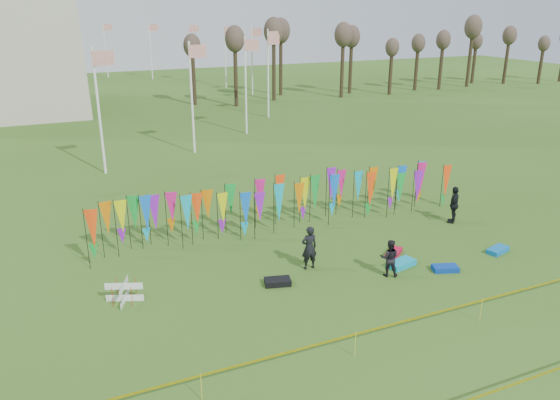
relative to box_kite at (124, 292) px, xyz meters
name	(u,v)px	position (x,y,z in m)	size (l,w,h in m)	color
ground	(368,302)	(8.21, -3.68, -0.39)	(160.00, 160.00, 0.00)	#2E5016
banner_row	(288,198)	(8.49, 3.98, 1.18)	(18.64, 0.64, 2.45)	black
caution_tape_near	(408,321)	(7.98, -6.35, 0.39)	(26.00, 0.02, 0.90)	yellow
caution_tape_far	(495,392)	(7.98, -10.08, 0.39)	(26.00, 0.02, 0.90)	yellow
tree_line	(398,41)	(40.21, 40.32, 5.78)	(53.92, 1.92, 7.84)	#3B2D1D
box_kite	(124,292)	(0.00, 0.00, 0.00)	(0.71, 0.71, 0.79)	#BA120D
person_left	(309,248)	(7.45, -0.33, 0.55)	(0.69, 0.50, 1.88)	black
person_mid	(389,258)	(10.12, -2.20, 0.39)	(0.76, 0.47, 1.56)	black
person_right	(454,205)	(16.39, 1.31, 0.56)	(1.11, 0.63, 1.90)	black
kite_bag_turquoise	(401,264)	(11.09, -1.73, -0.27)	(1.23, 0.61, 0.25)	#0D9FC5
kite_bag_blue	(445,268)	(12.51, -2.81, -0.28)	(1.03, 0.54, 0.22)	#0A37A4
kite_bag_red	(394,252)	(11.48, -0.65, -0.30)	(1.05, 0.48, 0.19)	red
kite_bag_black	(278,282)	(5.70, -1.08, -0.28)	(1.02, 0.59, 0.24)	black
kite_bag_teal	(498,250)	(15.83, -2.32, -0.29)	(1.10, 0.53, 0.21)	blue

